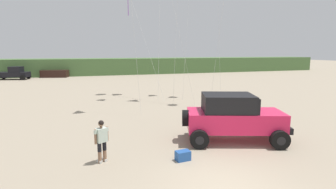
{
  "coord_description": "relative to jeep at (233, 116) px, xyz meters",
  "views": [
    {
      "loc": [
        -4.12,
        -6.77,
        4.22
      ],
      "look_at": [
        -0.56,
        4.22,
        2.29
      ],
      "focal_mm": 27.59,
      "sensor_mm": 36.0,
      "label": 1
    }
  ],
  "objects": [
    {
      "name": "ground_plane",
      "position": [
        -2.45,
        -3.51,
        -1.2
      ],
      "size": [
        220.0,
        220.0,
        0.0
      ],
      "primitive_type": "plane",
      "color": "gray"
    },
    {
      "name": "dune_ridge",
      "position": [
        -1.71,
        39.99,
        0.28
      ],
      "size": [
        90.0,
        6.61,
        2.96
      ],
      "primitive_type": "cube",
      "color": "#4C703D",
      "rests_on": "ground_plane"
    },
    {
      "name": "jeep",
      "position": [
        0.0,
        0.0,
        0.0
      ],
      "size": [
        5.0,
        3.65,
        2.26
      ],
      "color": "#EA2151",
      "rests_on": "ground_plane"
    },
    {
      "name": "distant_sedan",
      "position": [
        -11.28,
        36.22,
        -0.6
      ],
      "size": [
        4.48,
        2.64,
        1.2
      ],
      "primitive_type": "cube",
      "rotation": [
        0.0,
        0.0,
        -0.24
      ],
      "color": "black",
      "rests_on": "ground_plane"
    },
    {
      "name": "cooler_box",
      "position": [
        -3.06,
        -1.35,
        -1.01
      ],
      "size": [
        0.6,
        0.42,
        0.38
      ],
      "primitive_type": "cube",
      "rotation": [
        0.0,
        0.0,
        0.11
      ],
      "color": "#23519E",
      "rests_on": "ground_plane"
    },
    {
      "name": "person_watching",
      "position": [
        -6.08,
        -0.56,
        -0.26
      ],
      "size": [
        0.56,
        0.44,
        1.67
      ],
      "color": "#8C664C",
      "rests_on": "ground_plane"
    },
    {
      "name": "distant_pickup",
      "position": [
        -16.9,
        34.47,
        -0.26
      ],
      "size": [
        4.89,
        3.23,
        1.98
      ],
      "color": "black",
      "rests_on": "ground_plane"
    }
  ]
}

